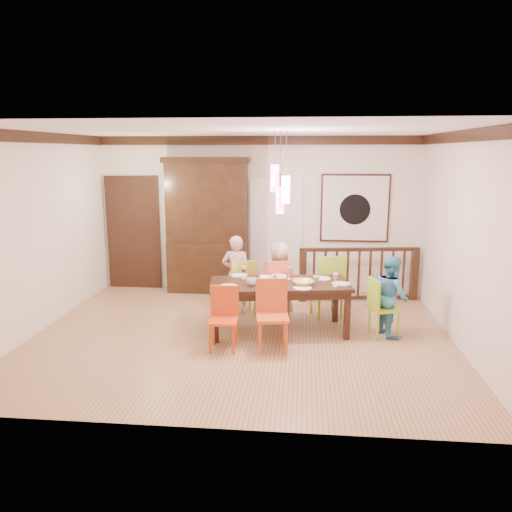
# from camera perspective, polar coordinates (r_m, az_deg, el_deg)

# --- Properties ---
(floor) EXTENTS (6.00, 6.00, 0.00)m
(floor) POSITION_cam_1_polar(r_m,az_deg,el_deg) (7.34, -1.68, -9.05)
(floor) COLOR #946647
(floor) RESTS_ON ground
(ceiling) EXTENTS (6.00, 6.00, 0.00)m
(ceiling) POSITION_cam_1_polar(r_m,az_deg,el_deg) (6.87, -1.83, 14.19)
(ceiling) COLOR white
(ceiling) RESTS_ON wall_back
(wall_back) EXTENTS (6.00, 0.00, 6.00)m
(wall_back) POSITION_cam_1_polar(r_m,az_deg,el_deg) (9.42, 0.17, 4.72)
(wall_back) COLOR silver
(wall_back) RESTS_ON floor
(wall_left) EXTENTS (0.00, 5.00, 5.00)m
(wall_left) POSITION_cam_1_polar(r_m,az_deg,el_deg) (7.92, -23.85, 2.34)
(wall_left) COLOR silver
(wall_left) RESTS_ON floor
(wall_right) EXTENTS (0.00, 5.00, 5.00)m
(wall_right) POSITION_cam_1_polar(r_m,az_deg,el_deg) (7.23, 22.58, 1.63)
(wall_right) COLOR silver
(wall_right) RESTS_ON floor
(crown_molding) EXTENTS (6.00, 5.00, 0.16)m
(crown_molding) POSITION_cam_1_polar(r_m,az_deg,el_deg) (6.86, -1.82, 13.52)
(crown_molding) COLOR black
(crown_molding) RESTS_ON wall_back
(panel_door) EXTENTS (1.04, 0.07, 2.24)m
(panel_door) POSITION_cam_1_polar(r_m,az_deg,el_deg) (9.94, -13.78, 2.42)
(panel_door) COLOR black
(panel_door) RESTS_ON wall_back
(white_doorway) EXTENTS (0.97, 0.05, 2.22)m
(white_doorway) POSITION_cam_1_polar(r_m,az_deg,el_deg) (9.42, 2.27, 2.25)
(white_doorway) COLOR silver
(white_doorway) RESTS_ON wall_back
(painting) EXTENTS (1.25, 0.06, 1.25)m
(painting) POSITION_cam_1_polar(r_m,az_deg,el_deg) (9.37, 11.23, 5.37)
(painting) COLOR black
(painting) RESTS_ON wall_back
(pendant_cluster) EXTENTS (0.27, 0.21, 1.14)m
(pendant_cluster) POSITION_cam_1_polar(r_m,az_deg,el_deg) (7.06, 2.79, 7.67)
(pendant_cluster) COLOR #FF4C93
(pendant_cluster) RESTS_ON ceiling
(dining_table) EXTENTS (2.13, 1.22, 0.75)m
(dining_table) POSITION_cam_1_polar(r_m,az_deg,el_deg) (7.30, 2.68, -3.70)
(dining_table) COLOR black
(dining_table) RESTS_ON floor
(chair_far_left) EXTENTS (0.54, 0.54, 0.92)m
(chair_far_left) POSITION_cam_1_polar(r_m,az_deg,el_deg) (8.16, -1.59, -3.01)
(chair_far_left) COLOR gold
(chair_far_left) RESTS_ON floor
(chair_far_mid) EXTENTS (0.50, 0.50, 0.96)m
(chair_far_mid) POSITION_cam_1_polar(r_m,az_deg,el_deg) (8.00, 2.37, -3.16)
(chair_far_mid) COLOR #D5552D
(chair_far_mid) RESTS_ON floor
(chair_far_right) EXTENTS (0.59, 0.59, 1.03)m
(chair_far_right) POSITION_cam_1_polar(r_m,az_deg,el_deg) (8.08, 8.08, -2.82)
(chair_far_right) COLOR #89AE28
(chair_far_right) RESTS_ON floor
(chair_near_left) EXTENTS (0.39, 0.39, 0.85)m
(chair_near_left) POSITION_cam_1_polar(r_m,az_deg,el_deg) (6.69, -3.79, -6.77)
(chair_near_left) COLOR red
(chair_near_left) RESTS_ON floor
(chair_near_mid) EXTENTS (0.48, 0.48, 0.94)m
(chair_near_mid) POSITION_cam_1_polar(r_m,az_deg,el_deg) (6.66, 1.90, -6.35)
(chair_near_mid) COLOR #C94E1D
(chair_near_mid) RESTS_ON floor
(chair_end_right) EXTENTS (0.47, 0.47, 0.85)m
(chair_end_right) POSITION_cam_1_polar(r_m,az_deg,el_deg) (7.40, 14.50, -5.26)
(chair_end_right) COLOR #8FBA23
(chair_end_right) RESTS_ON floor
(china_hutch) EXTENTS (1.60, 0.46, 2.52)m
(china_hutch) POSITION_cam_1_polar(r_m,az_deg,el_deg) (9.38, -5.59, 3.47)
(china_hutch) COLOR black
(china_hutch) RESTS_ON floor
(balustrade) EXTENTS (2.15, 0.36, 0.96)m
(balustrade) POSITION_cam_1_polar(r_m,az_deg,el_deg) (9.06, 11.66, -1.92)
(balustrade) COLOR black
(balustrade) RESTS_ON floor
(person_far_left) EXTENTS (0.48, 0.32, 1.29)m
(person_far_left) POSITION_cam_1_polar(r_m,az_deg,el_deg) (8.20, -2.27, -2.08)
(person_far_left) COLOR beige
(person_far_left) RESTS_ON floor
(person_far_mid) EXTENTS (0.68, 0.54, 1.21)m
(person_far_mid) POSITION_cam_1_polar(r_m,az_deg,el_deg) (8.09, 2.71, -2.58)
(person_far_mid) COLOR beige
(person_far_mid) RESTS_ON floor
(person_end_right) EXTENTS (0.59, 0.67, 1.16)m
(person_end_right) POSITION_cam_1_polar(r_m,az_deg,el_deg) (7.48, 15.19, -4.39)
(person_end_right) COLOR #4294BB
(person_end_right) RESTS_ON floor
(serving_bowl) EXTENTS (0.34, 0.34, 0.07)m
(serving_bowl) POSITION_cam_1_polar(r_m,az_deg,el_deg) (7.15, 5.39, -3.06)
(serving_bowl) COLOR gold
(serving_bowl) RESTS_ON dining_table
(small_bowl) EXTENTS (0.20, 0.20, 0.06)m
(small_bowl) POSITION_cam_1_polar(r_m,az_deg,el_deg) (7.39, 1.08, -2.56)
(small_bowl) COLOR white
(small_bowl) RESTS_ON dining_table
(cup_left) EXTENTS (0.17, 0.17, 0.11)m
(cup_left) POSITION_cam_1_polar(r_m,az_deg,el_deg) (7.10, -0.54, -2.97)
(cup_left) COLOR silver
(cup_left) RESTS_ON dining_table
(cup_right) EXTENTS (0.11, 0.11, 0.09)m
(cup_right) POSITION_cam_1_polar(r_m,az_deg,el_deg) (7.33, 6.89, -2.63)
(cup_right) COLOR silver
(cup_right) RESTS_ON dining_table
(plate_far_left) EXTENTS (0.26, 0.26, 0.01)m
(plate_far_left) POSITION_cam_1_polar(r_m,az_deg,el_deg) (7.65, -1.93, -2.24)
(plate_far_left) COLOR white
(plate_far_left) RESTS_ON dining_table
(plate_far_mid) EXTENTS (0.26, 0.26, 0.01)m
(plate_far_mid) POSITION_cam_1_polar(r_m,az_deg,el_deg) (7.60, 2.62, -2.34)
(plate_far_mid) COLOR white
(plate_far_mid) RESTS_ON dining_table
(plate_far_right) EXTENTS (0.26, 0.26, 0.01)m
(plate_far_right) POSITION_cam_1_polar(r_m,az_deg,el_deg) (7.53, 7.57, -2.57)
(plate_far_right) COLOR white
(plate_far_right) RESTS_ON dining_table
(plate_near_left) EXTENTS (0.26, 0.26, 0.01)m
(plate_near_left) POSITION_cam_1_polar(r_m,az_deg,el_deg) (7.04, -3.22, -3.49)
(plate_near_left) COLOR white
(plate_near_left) RESTS_ON dining_table
(plate_near_mid) EXTENTS (0.26, 0.26, 0.01)m
(plate_near_mid) POSITION_cam_1_polar(r_m,az_deg,el_deg) (6.99, 5.33, -3.65)
(plate_near_mid) COLOR white
(plate_near_mid) RESTS_ON dining_table
(plate_end_right) EXTENTS (0.26, 0.26, 0.01)m
(plate_end_right) POSITION_cam_1_polar(r_m,az_deg,el_deg) (7.27, 9.69, -3.16)
(plate_end_right) COLOR white
(plate_end_right) RESTS_ON dining_table
(wine_glass_a) EXTENTS (0.08, 0.08, 0.19)m
(wine_glass_a) POSITION_cam_1_polar(r_m,az_deg,el_deg) (7.47, -1.38, -1.89)
(wine_glass_a) COLOR #590C19
(wine_glass_a) RESTS_ON dining_table
(wine_glass_b) EXTENTS (0.08, 0.08, 0.19)m
(wine_glass_b) POSITION_cam_1_polar(r_m,az_deg,el_deg) (7.46, 3.81, -1.93)
(wine_glass_b) COLOR silver
(wine_glass_b) RESTS_ON dining_table
(wine_glass_c) EXTENTS (0.08, 0.08, 0.19)m
(wine_glass_c) POSITION_cam_1_polar(r_m,az_deg,el_deg) (6.99, 2.20, -2.87)
(wine_glass_c) COLOR #590C19
(wine_glass_c) RESTS_ON dining_table
(wine_glass_d) EXTENTS (0.08, 0.08, 0.19)m
(wine_glass_d) POSITION_cam_1_polar(r_m,az_deg,el_deg) (7.12, 9.05, -2.73)
(wine_glass_d) COLOR silver
(wine_glass_d) RESTS_ON dining_table
(napkin) EXTENTS (0.18, 0.14, 0.01)m
(napkin) POSITION_cam_1_polar(r_m,az_deg,el_deg) (6.94, 1.82, -3.72)
(napkin) COLOR #D83359
(napkin) RESTS_ON dining_table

